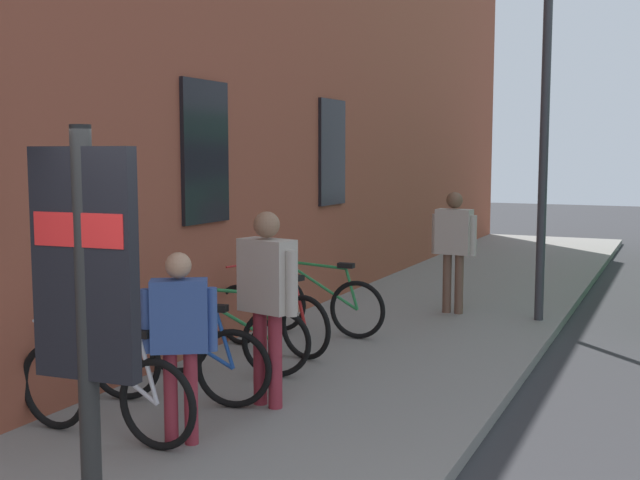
# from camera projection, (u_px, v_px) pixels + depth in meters

# --- Properties ---
(ground) EXTENTS (60.00, 60.00, 0.00)m
(ground) POSITION_uv_depth(u_px,v_px,m) (625.00, 399.00, 7.66)
(ground) COLOR #2D2D30
(sidewalk_pavement) EXTENTS (24.00, 3.50, 0.12)m
(sidewalk_pavement) POSITION_uv_depth(u_px,v_px,m) (418.00, 326.00, 10.61)
(sidewalk_pavement) COLOR gray
(sidewalk_pavement) RESTS_ON ground
(station_facade) EXTENTS (22.00, 0.65, 7.69)m
(station_facade) POSITION_uv_depth(u_px,v_px,m) (313.00, 57.00, 11.94)
(station_facade) COLOR brown
(station_facade) RESTS_ON ground
(bicycle_leaning_wall) EXTENTS (0.48, 1.77, 0.97)m
(bicycle_leaning_wall) POSITION_uv_depth(u_px,v_px,m) (104.00, 392.00, 6.22)
(bicycle_leaning_wall) COLOR black
(bicycle_leaning_wall) RESTS_ON sidewalk_pavement
(bicycle_mid_rack) EXTENTS (0.55, 1.74, 0.97)m
(bicycle_mid_rack) POSITION_uv_depth(u_px,v_px,m) (179.00, 362.00, 7.10)
(bicycle_mid_rack) COLOR black
(bicycle_mid_rack) RESTS_ON sidewalk_pavement
(bicycle_beside_lamp) EXTENTS (0.67, 1.71, 0.97)m
(bicycle_beside_lamp) POSITION_uv_depth(u_px,v_px,m) (227.00, 338.00, 8.00)
(bicycle_beside_lamp) COLOR black
(bicycle_beside_lamp) RESTS_ON sidewalk_pavement
(bicycle_nearest_sign) EXTENTS (0.62, 1.72, 0.97)m
(bicycle_nearest_sign) POSITION_uv_depth(u_px,v_px,m) (271.00, 318.00, 8.97)
(bicycle_nearest_sign) COLOR black
(bicycle_nearest_sign) RESTS_ON sidewalk_pavement
(bicycle_end_of_row) EXTENTS (0.48, 1.77, 0.97)m
(bicycle_end_of_row) POSITION_uv_depth(u_px,v_px,m) (319.00, 304.00, 9.81)
(bicycle_end_of_row) COLOR black
(bicycle_end_of_row) RESTS_ON sidewalk_pavement
(transit_info_sign) EXTENTS (0.13, 0.55, 2.40)m
(transit_info_sign) POSITION_uv_depth(u_px,v_px,m) (86.00, 296.00, 3.70)
(transit_info_sign) COLOR black
(transit_info_sign) RESTS_ON sidewalk_pavement
(pedestrian_crossing_street) EXTENTS (0.36, 0.65, 1.76)m
(pedestrian_crossing_street) POSITION_uv_depth(u_px,v_px,m) (267.00, 288.00, 6.97)
(pedestrian_crossing_street) COLOR maroon
(pedestrian_crossing_street) RESTS_ON sidewalk_pavement
(pedestrian_near_bus) EXTENTS (0.27, 0.65, 1.72)m
(pedestrian_near_bus) POSITION_uv_depth(u_px,v_px,m) (454.00, 240.00, 11.08)
(pedestrian_near_bus) COLOR brown
(pedestrian_near_bus) RESTS_ON sidewalk_pavement
(pedestrian_by_facade) EXTENTS (0.41, 0.51, 1.52)m
(pedestrian_by_facade) POSITION_uv_depth(u_px,v_px,m) (180.00, 328.00, 6.05)
(pedestrian_by_facade) COLOR maroon
(pedestrian_by_facade) RESTS_ON sidewalk_pavement
(street_lamp) EXTENTS (0.28, 0.28, 5.50)m
(street_lamp) POSITION_uv_depth(u_px,v_px,m) (546.00, 79.00, 10.38)
(street_lamp) COLOR #333338
(street_lamp) RESTS_ON sidewalk_pavement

